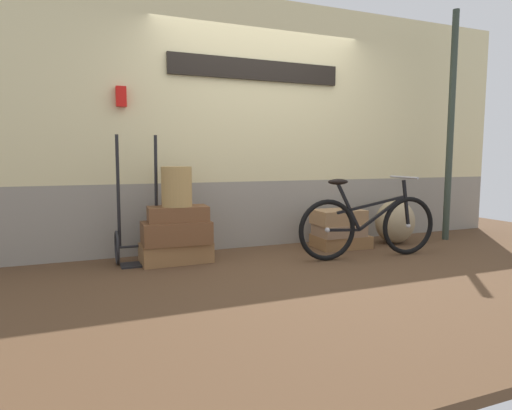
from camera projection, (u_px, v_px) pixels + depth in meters
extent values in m
cube|color=#513823|center=(290.00, 262.00, 4.42)|extent=(9.02, 5.20, 0.06)
cube|color=gray|center=(258.00, 213.00, 5.16)|extent=(7.02, 0.20, 0.77)
cube|color=beige|center=(259.00, 92.00, 5.00)|extent=(7.02, 0.20, 2.06)
cube|color=black|center=(257.00, 70.00, 4.84)|extent=(2.03, 0.04, 0.23)
cube|color=red|center=(121.00, 97.00, 4.31)|extent=(0.10, 0.08, 0.20)
cylinder|color=#2D382D|center=(451.00, 128.00, 5.37)|extent=(0.08, 0.08, 2.83)
cube|color=olive|center=(176.00, 253.00, 4.29)|extent=(0.70, 0.37, 0.20)
cube|color=brown|center=(176.00, 232.00, 4.25)|extent=(0.67, 0.37, 0.22)
cube|color=brown|center=(178.00, 214.00, 4.26)|extent=(0.60, 0.34, 0.15)
cube|color=olive|center=(341.00, 241.00, 5.03)|extent=(0.63, 0.46, 0.14)
cube|color=#937051|center=(339.00, 230.00, 4.98)|extent=(0.54, 0.40, 0.13)
cube|color=#9E754C|center=(338.00, 217.00, 4.98)|extent=(0.57, 0.38, 0.17)
cylinder|color=#A8844C|center=(177.00, 187.00, 4.22)|extent=(0.30, 0.30, 0.39)
torus|color=black|center=(117.00, 248.00, 4.20)|extent=(0.03, 0.33, 0.33)
torus|color=black|center=(160.00, 244.00, 4.35)|extent=(0.03, 0.33, 0.33)
cylinder|color=black|center=(139.00, 246.00, 4.27)|extent=(0.42, 0.02, 0.02)
cylinder|color=black|center=(118.00, 192.00, 4.15)|extent=(0.03, 0.11, 1.09)
cylinder|color=black|center=(156.00, 191.00, 4.28)|extent=(0.03, 0.11, 1.09)
cube|color=black|center=(141.00, 264.00, 4.19)|extent=(0.38, 0.22, 0.02)
ellipsoid|color=#9E8966|center=(395.00, 222.00, 5.24)|extent=(0.50, 0.42, 0.53)
torus|color=black|center=(327.00, 230.00, 4.35)|extent=(0.63, 0.10, 0.63)
sphere|color=#B2B2B7|center=(327.00, 230.00, 4.35)|extent=(0.05, 0.05, 0.05)
torus|color=black|center=(408.00, 226.00, 4.63)|extent=(0.63, 0.10, 0.63)
sphere|color=#B2B2B7|center=(408.00, 226.00, 4.63)|extent=(0.05, 0.05, 0.05)
cube|color=black|center=(381.00, 213.00, 4.51)|extent=(0.53, 0.07, 0.35)
cube|color=black|center=(349.00, 207.00, 4.39)|extent=(0.28, 0.05, 0.50)
cube|color=black|center=(343.00, 230.00, 4.40)|extent=(0.37, 0.06, 0.04)
cube|color=black|center=(371.00, 205.00, 4.47)|extent=(0.78, 0.09, 0.17)
cube|color=black|center=(406.00, 203.00, 4.59)|extent=(0.11, 0.04, 0.50)
ellipsoid|color=black|center=(338.00, 182.00, 4.33)|extent=(0.23, 0.11, 0.06)
cylinder|color=#A5A5AD|center=(404.00, 177.00, 4.55)|extent=(0.06, 0.46, 0.02)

